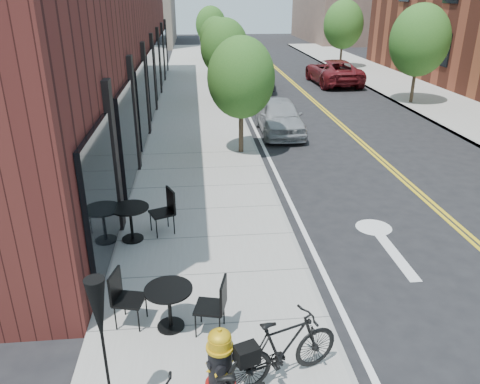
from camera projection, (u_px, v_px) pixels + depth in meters
name	position (u px, v px, depth m)	size (l,w,h in m)	color
ground	(329.00, 322.00, 7.91)	(120.00, 120.00, 0.00)	black
sidewalk_near	(200.00, 145.00, 16.86)	(4.00, 70.00, 0.12)	#9E9B93
building_near	(83.00, 37.00, 18.76)	(5.00, 28.00, 7.00)	#461A16
tree_near_a	(241.00, 78.00, 15.07)	(2.20, 2.20, 3.81)	#382B1E
tree_near_b	(224.00, 48.00, 22.35)	(2.30, 2.30, 3.98)	#382B1E
tree_near_c	(216.00, 37.00, 29.74)	(2.10, 2.10, 3.67)	#382B1E
tree_near_d	(211.00, 25.00, 36.96)	(2.40, 2.40, 4.11)	#382B1E
tree_far_b	(419.00, 40.00, 22.13)	(2.80, 2.80, 4.62)	#382B1E
tree_far_c	(343.00, 25.00, 33.11)	(2.80, 2.80, 4.62)	#382B1E
fire_hydrant	(220.00, 360.00, 6.29)	(0.56, 0.56, 0.98)	maroon
bicycle_right	(284.00, 348.00, 6.41)	(0.49, 1.72, 1.04)	black
bistro_set_b	(169.00, 302.00, 7.43)	(1.82, 0.93, 0.96)	black
bistro_set_c	(131.00, 218.00, 10.12)	(1.92, 1.17, 1.02)	black
patio_umbrella	(100.00, 322.00, 5.45)	(0.33, 0.33, 2.06)	black
parked_car_a	(279.00, 116.00, 18.29)	(1.61, 3.99, 1.36)	#989B9F
parked_car_b	(256.00, 74.00, 26.96)	(1.68, 4.82, 1.59)	black
parked_car_c	(233.00, 58.00, 34.39)	(2.02, 4.97, 1.44)	silver
parked_car_far	(333.00, 72.00, 28.26)	(2.45, 5.31, 1.47)	maroon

